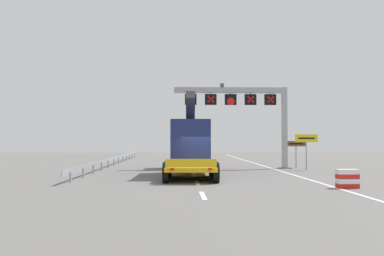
% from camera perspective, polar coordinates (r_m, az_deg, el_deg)
% --- Properties ---
extents(ground, '(112.00, 112.00, 0.00)m').
position_cam_1_polar(ground, '(23.55, 1.55, -7.26)').
color(ground, slate).
extents(lane_markings, '(0.20, 64.42, 0.01)m').
position_cam_1_polar(lane_markings, '(48.37, -0.67, -4.39)').
color(lane_markings, silver).
rests_on(lane_markings, ground).
extents(edge_line_right, '(0.20, 63.00, 0.01)m').
position_cam_1_polar(edge_line_right, '(36.27, 10.26, -5.26)').
color(edge_line_right, silver).
rests_on(edge_line_right, ground).
extents(overhead_lane_gantry, '(9.46, 0.90, 6.90)m').
position_cam_1_polar(overhead_lane_gantry, '(34.50, 7.32, 3.26)').
color(overhead_lane_gantry, '#9EA0A5').
rests_on(overhead_lane_gantry, ground).
extents(heavy_haul_truck_yellow, '(3.27, 14.11, 5.30)m').
position_cam_1_polar(heavy_haul_truck_yellow, '(29.92, -0.26, -2.25)').
color(heavy_haul_truck_yellow, yellow).
rests_on(heavy_haul_truck_yellow, ground).
extents(exit_sign_yellow, '(1.75, 0.15, 2.74)m').
position_cam_1_polar(exit_sign_yellow, '(33.39, 15.26, -1.91)').
color(exit_sign_yellow, '#9EA0A5').
rests_on(exit_sign_yellow, ground).
extents(tourist_info_sign_brown, '(1.59, 0.15, 2.23)m').
position_cam_1_polar(tourist_info_sign_brown, '(35.76, 13.94, -2.56)').
color(tourist_info_sign_brown, '#9EA0A5').
rests_on(tourist_info_sign_brown, ground).
extents(crash_barrier_striped, '(1.02, 0.53, 0.90)m').
position_cam_1_polar(crash_barrier_striped, '(21.52, 20.33, -6.48)').
color(crash_barrier_striped, red).
rests_on(crash_barrier_striped, ground).
extents(guardrail_left, '(0.13, 36.63, 0.76)m').
position_cam_1_polar(guardrail_left, '(40.18, -10.30, -4.12)').
color(guardrail_left, '#999EA3').
rests_on(guardrail_left, ground).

